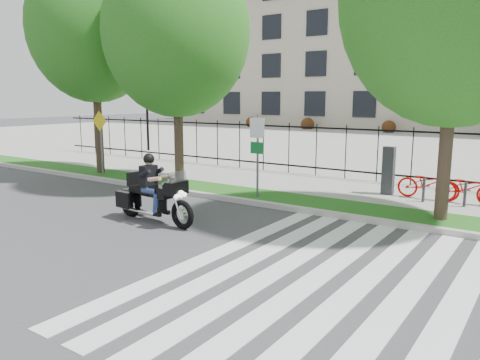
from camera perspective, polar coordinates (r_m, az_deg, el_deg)
The scene contains 14 objects.
ground at distance 11.10m, azimuth -11.95°, elevation -6.67°, with size 120.00×120.00×0.00m, color #3E3E40.
curb at distance 14.11m, azimuth 0.19°, elevation -2.54°, with size 60.00×0.20×0.15m, color #AEABA4.
grass_verge at distance 14.80m, azimuth 2.05°, elevation -1.95°, with size 60.00×1.50×0.15m, color #1D5515.
sidewalk at distance 16.92m, azimuth 6.62°, elevation -0.48°, with size 60.00×3.50×0.15m, color gray.
plaza at distance 33.33m, azimuth 21.03°, elevation 4.07°, with size 80.00×34.00×0.10m, color gray.
crosswalk_stripes at distance 8.45m, azimuth 11.78°, elevation -12.06°, with size 5.70×8.00×0.01m, color silver, non-canonical shape.
iron_fence at distance 18.32m, azimuth 9.28°, elevation 3.66°, with size 30.00×0.06×2.00m, color black, non-canonical shape.
office_building at distance 53.19m, azimuth 27.10°, elevation 16.38°, with size 60.00×21.90×20.15m.
lamp_post_left at distance 27.61m, azimuth -11.32°, elevation 10.00°, with size 1.06×0.70×4.25m.
street_tree_0 at distance 19.75m, azimuth -17.44°, elevation 17.25°, with size 4.97×4.97×8.49m.
street_tree_1 at distance 16.59m, azimuth -7.77°, elevation 17.45°, with size 4.98×4.98×8.03m.
sign_pole_regulatory at distance 14.10m, azimuth 2.12°, elevation 4.31°, with size 0.50×0.09×2.50m.
sign_pole_warning at distance 18.96m, azimuth -16.64°, elevation 5.38°, with size 0.78×0.09×2.49m.
motorcycle_rider at distance 12.07m, azimuth -10.45°, elevation -1.81°, with size 2.75×0.85×2.12m.
Camera 1 is at (7.79, -7.25, 3.16)m, focal length 35.00 mm.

